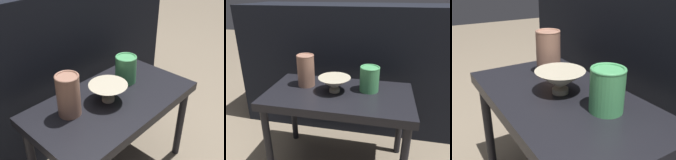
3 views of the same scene
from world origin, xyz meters
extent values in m
cube|color=black|center=(0.00, 0.00, 0.43)|extent=(0.73, 0.40, 0.04)
cylinder|color=black|center=(-0.33, -0.16, 0.20)|extent=(0.04, 0.04, 0.41)
cylinder|color=black|center=(-0.33, 0.16, 0.20)|extent=(0.04, 0.04, 0.41)
cylinder|color=black|center=(0.33, 0.16, 0.20)|extent=(0.04, 0.04, 0.41)
cube|color=black|center=(0.00, 0.56, 0.42)|extent=(1.54, 0.50, 0.84)
cylinder|color=#B2A88E|center=(-0.02, 0.01, 0.46)|extent=(0.05, 0.05, 0.02)
cone|color=#B2A88E|center=(-0.02, 0.01, 0.49)|extent=(0.16, 0.16, 0.06)
cylinder|color=#996B56|center=(-0.19, 0.05, 0.53)|extent=(0.09, 0.09, 0.17)
torus|color=#996B56|center=(-0.19, 0.05, 0.61)|extent=(0.09, 0.09, 0.01)
cylinder|color=#47995B|center=(0.15, 0.06, 0.51)|extent=(0.10, 0.10, 0.12)
torus|color=#47995B|center=(0.15, 0.06, 0.57)|extent=(0.10, 0.10, 0.01)
camera|label=1|loc=(-0.67, -0.62, 1.08)|focal=42.00mm
camera|label=2|loc=(0.21, -0.97, 0.92)|focal=35.00mm
camera|label=3|loc=(0.64, -0.39, 0.81)|focal=42.00mm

